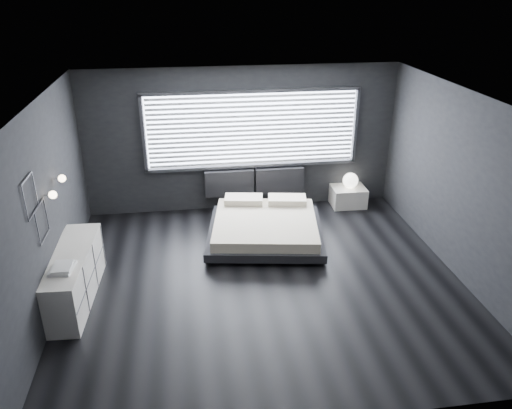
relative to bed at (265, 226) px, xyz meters
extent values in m
plane|color=black|center=(-0.24, -1.33, -0.24)|extent=(6.00, 6.00, 0.00)
plane|color=silver|center=(-0.24, -1.33, 2.56)|extent=(6.00, 6.00, 0.00)
cube|color=black|center=(-0.24, 1.42, 1.16)|extent=(6.00, 0.04, 2.80)
cube|color=black|center=(-0.24, -4.08, 1.16)|extent=(6.00, 0.04, 2.80)
cube|color=black|center=(-3.24, -1.33, 1.16)|extent=(0.04, 5.50, 2.80)
cube|color=black|center=(2.76, -1.33, 1.16)|extent=(0.04, 5.50, 2.80)
cube|color=white|center=(-0.04, 1.40, 1.37)|extent=(4.00, 0.02, 1.38)
cube|color=#47474C|center=(-2.08, 1.37, 1.37)|extent=(0.06, 0.08, 1.48)
cube|color=#47474C|center=(2.00, 1.37, 1.37)|extent=(0.06, 0.08, 1.48)
cube|color=#47474C|center=(-0.04, 1.37, 2.10)|extent=(4.14, 0.08, 0.06)
cube|color=#47474C|center=(-0.04, 1.37, 0.64)|extent=(4.14, 0.08, 0.06)
cube|color=silver|center=(-0.04, 1.34, 1.37)|extent=(3.94, 0.03, 1.32)
cube|color=black|center=(-0.51, 1.31, 0.33)|extent=(0.96, 0.16, 0.52)
cube|color=black|center=(0.49, 1.31, 0.33)|extent=(0.96, 0.16, 0.52)
cylinder|color=silver|center=(-3.19, -1.28, 1.36)|extent=(0.10, 0.02, 0.02)
sphere|color=#FFE5B7|center=(-3.12, -1.28, 1.36)|extent=(0.11, 0.11, 0.11)
cylinder|color=silver|center=(-3.19, -0.68, 1.36)|extent=(0.10, 0.02, 0.02)
sphere|color=#FFE5B7|center=(-3.12, -0.68, 1.36)|extent=(0.11, 0.11, 0.11)
cube|color=#47474C|center=(-3.21, -1.88, 1.84)|extent=(0.01, 0.46, 0.02)
cube|color=#47474C|center=(-3.21, -1.88, 1.38)|extent=(0.01, 0.46, 0.02)
cube|color=#47474C|center=(-3.21, -1.65, 1.61)|extent=(0.01, 0.02, 0.46)
cube|color=#47474C|center=(-3.21, -2.11, 1.61)|extent=(0.01, 0.02, 0.46)
cube|color=#47474C|center=(-3.21, -1.63, 1.37)|extent=(0.01, 0.46, 0.02)
cube|color=#47474C|center=(-3.21, -1.63, 0.91)|extent=(0.01, 0.46, 0.02)
cube|color=#47474C|center=(-3.21, -1.40, 1.14)|extent=(0.01, 0.02, 0.46)
cube|color=#47474C|center=(-3.21, -1.86, 1.14)|extent=(0.01, 0.02, 0.46)
cube|color=black|center=(-0.98, -0.66, -0.20)|extent=(0.12, 0.12, 0.07)
cube|color=black|center=(0.72, -0.93, -0.20)|extent=(0.12, 0.12, 0.07)
cube|color=black|center=(-0.73, 0.86, -0.20)|extent=(0.12, 0.12, 0.07)
cube|color=black|center=(0.96, 0.58, -0.20)|extent=(0.12, 0.12, 0.07)
cube|color=black|center=(-0.01, -0.04, -0.09)|extent=(2.27, 2.19, 0.14)
cube|color=beige|center=(-0.01, -0.04, 0.07)|extent=(2.03, 2.03, 0.18)
cube|color=beige|center=(-0.29, 0.72, 0.22)|extent=(0.76, 0.49, 0.12)
cube|color=beige|center=(0.51, 0.59, 0.22)|extent=(0.76, 0.49, 0.12)
cube|color=silver|center=(1.89, 1.17, -0.04)|extent=(0.68, 0.57, 0.39)
sphere|color=white|center=(1.92, 1.15, 0.31)|extent=(0.31, 0.31, 0.31)
cube|color=silver|center=(-3.02, -1.40, 0.13)|extent=(0.61, 1.88, 0.74)
cube|color=#47474C|center=(-2.75, -1.41, 0.13)|extent=(0.10, 1.84, 0.72)
cube|color=silver|center=(-3.02, -1.82, 0.53)|extent=(0.32, 0.40, 0.04)
cube|color=silver|center=(-3.01, -1.84, 0.56)|extent=(0.24, 0.33, 0.03)
camera|label=1|loc=(-1.30, -7.75, 4.04)|focal=35.00mm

